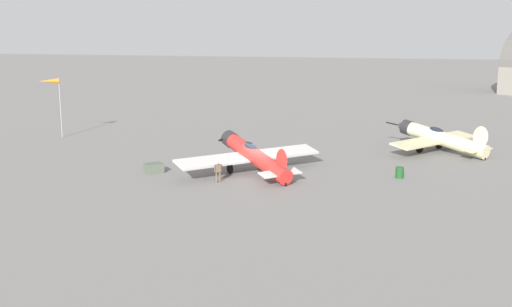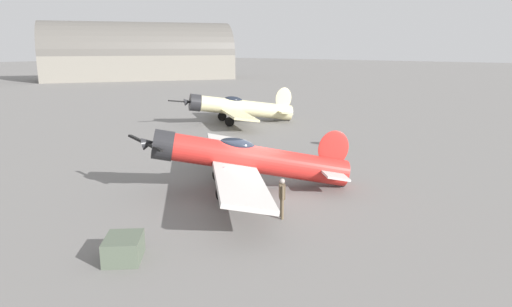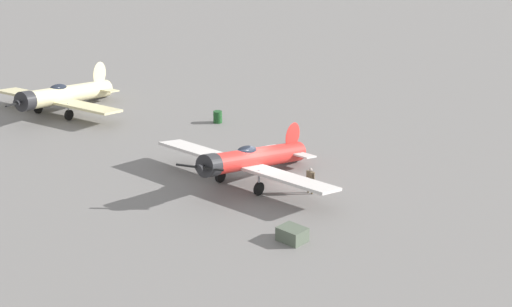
% 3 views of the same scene
% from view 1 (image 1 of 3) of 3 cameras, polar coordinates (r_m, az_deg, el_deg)
% --- Properties ---
extents(ground_plane, '(400.00, 400.00, 0.00)m').
position_cam_1_polar(ground_plane, '(51.01, 0.00, -1.98)').
color(ground_plane, slate).
extents(airplane_foreground, '(10.48, 10.61, 3.08)m').
position_cam_1_polar(airplane_foreground, '(51.11, -0.31, -0.16)').
color(airplane_foreground, red).
rests_on(airplane_foreground, ground_plane).
extents(airplane_mid_apron, '(9.97, 10.15, 3.15)m').
position_cam_1_polar(airplane_mid_apron, '(62.61, 16.40, 1.35)').
color(airplane_mid_apron, beige).
rests_on(airplane_mid_apron, ground_plane).
extents(ground_crew_mechanic, '(0.51, 0.46, 1.64)m').
position_cam_1_polar(ground_crew_mechanic, '(48.52, -3.48, -1.50)').
color(ground_crew_mechanic, brown).
rests_on(ground_crew_mechanic, ground_plane).
extents(equipment_crate, '(1.82, 1.80, 0.77)m').
position_cam_1_polar(equipment_crate, '(52.50, -9.30, -1.31)').
color(equipment_crate, '#4C5647').
rests_on(equipment_crate, ground_plane).
extents(fuel_drum, '(0.69, 0.69, 0.89)m').
position_cam_1_polar(fuel_drum, '(51.25, 12.96, -1.71)').
color(fuel_drum, '#19471E').
rests_on(fuel_drum, ground_plane).
extents(windsock_mast, '(1.99, 1.61, 6.46)m').
position_cam_1_polar(windsock_mast, '(70.87, -18.28, 6.07)').
color(windsock_mast, gray).
rests_on(windsock_mast, ground_plane).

